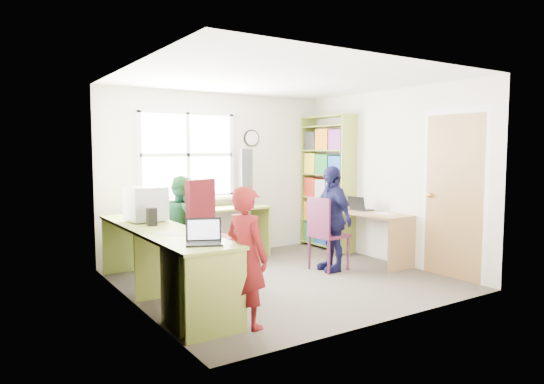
{
  "coord_description": "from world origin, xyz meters",
  "views": [
    {
      "loc": [
        -3.25,
        -4.76,
        1.57
      ],
      "look_at": [
        0.0,
        0.25,
        1.05
      ],
      "focal_mm": 32.0,
      "sensor_mm": 36.0,
      "label": 1
    }
  ],
  "objects_px": {
    "potted_plant": "(187,200)",
    "l_desk": "(192,260)",
    "laptop_left": "(204,238)",
    "wooden_chair": "(325,231)",
    "person_green": "(183,226)",
    "person_navy": "(332,218)",
    "person_red": "(246,257)",
    "cd_tower": "(246,177)",
    "laptop_right": "(359,207)",
    "swivel_chair": "(210,238)",
    "crt_monitor": "(146,204)",
    "bookshelf": "(327,186)",
    "right_desk": "(370,226)"
  },
  "relations": [
    {
      "from": "laptop_right",
      "to": "potted_plant",
      "type": "relative_size",
      "value": 1.19
    },
    {
      "from": "l_desk",
      "to": "cd_tower",
      "type": "xyz_separation_m",
      "value": [
        1.62,
        1.74,
        0.71
      ]
    },
    {
      "from": "laptop_right",
      "to": "potted_plant",
      "type": "xyz_separation_m",
      "value": [
        -2.18,
        1.12,
        0.13
      ]
    },
    {
      "from": "bookshelf",
      "to": "potted_plant",
      "type": "relative_size",
      "value": 7.75
    },
    {
      "from": "crt_monitor",
      "to": "wooden_chair",
      "type": "bearing_deg",
      "value": -20.53
    },
    {
      "from": "bookshelf",
      "to": "swivel_chair",
      "type": "relative_size",
      "value": 1.73
    },
    {
      "from": "l_desk",
      "to": "right_desk",
      "type": "relative_size",
      "value": 2.4
    },
    {
      "from": "swivel_chair",
      "to": "l_desk",
      "type": "bearing_deg",
      "value": -150.85
    },
    {
      "from": "swivel_chair",
      "to": "crt_monitor",
      "type": "bearing_deg",
      "value": 136.31
    },
    {
      "from": "laptop_left",
      "to": "potted_plant",
      "type": "relative_size",
      "value": 1.45
    },
    {
      "from": "crt_monitor",
      "to": "laptop_right",
      "type": "xyz_separation_m",
      "value": [
        3.01,
        -0.31,
        -0.2
      ]
    },
    {
      "from": "potted_plant",
      "to": "l_desk",
      "type": "bearing_deg",
      "value": -111.39
    },
    {
      "from": "person_red",
      "to": "laptop_left",
      "type": "bearing_deg",
      "value": 41.31
    },
    {
      "from": "potted_plant",
      "to": "person_red",
      "type": "height_order",
      "value": "person_red"
    },
    {
      "from": "crt_monitor",
      "to": "potted_plant",
      "type": "xyz_separation_m",
      "value": [
        0.84,
        0.8,
        -0.07
      ]
    },
    {
      "from": "laptop_left",
      "to": "person_green",
      "type": "bearing_deg",
      "value": 95.89
    },
    {
      "from": "laptop_left",
      "to": "wooden_chair",
      "type": "bearing_deg",
      "value": 47.23
    },
    {
      "from": "wooden_chair",
      "to": "person_navy",
      "type": "xyz_separation_m",
      "value": [
        0.08,
        -0.04,
        0.16
      ]
    },
    {
      "from": "bookshelf",
      "to": "person_green",
      "type": "xyz_separation_m",
      "value": [
        -2.59,
        -0.34,
        -0.37
      ]
    },
    {
      "from": "laptop_right",
      "to": "person_green",
      "type": "bearing_deg",
      "value": 72.31
    },
    {
      "from": "person_green",
      "to": "l_desk",
      "type": "bearing_deg",
      "value": 167.6
    },
    {
      "from": "swivel_chair",
      "to": "person_red",
      "type": "xyz_separation_m",
      "value": [
        -0.37,
        -1.52,
        0.11
      ]
    },
    {
      "from": "bookshelf",
      "to": "potted_plant",
      "type": "xyz_separation_m",
      "value": [
        -2.28,
        0.27,
        -0.12
      ]
    },
    {
      "from": "right_desk",
      "to": "laptop_left",
      "type": "bearing_deg",
      "value": -161.98
    },
    {
      "from": "l_desk",
      "to": "crt_monitor",
      "type": "height_order",
      "value": "crt_monitor"
    },
    {
      "from": "l_desk",
      "to": "wooden_chair",
      "type": "bearing_deg",
      "value": 10.15
    },
    {
      "from": "l_desk",
      "to": "person_green",
      "type": "xyz_separation_m",
      "value": [
        0.37,
        1.13,
        0.17
      ]
    },
    {
      "from": "wooden_chair",
      "to": "potted_plant",
      "type": "xyz_separation_m",
      "value": [
        -1.33,
        1.38,
        0.36
      ]
    },
    {
      "from": "right_desk",
      "to": "cd_tower",
      "type": "relative_size",
      "value": 1.47
    },
    {
      "from": "laptop_left",
      "to": "laptop_right",
      "type": "distance_m",
      "value": 3.27
    },
    {
      "from": "swivel_chair",
      "to": "person_red",
      "type": "height_order",
      "value": "person_red"
    },
    {
      "from": "potted_plant",
      "to": "person_navy",
      "type": "distance_m",
      "value": 2.01
    },
    {
      "from": "wooden_chair",
      "to": "laptop_left",
      "type": "distance_m",
      "value": 2.4
    },
    {
      "from": "person_green",
      "to": "person_navy",
      "type": "distance_m",
      "value": 1.9
    },
    {
      "from": "l_desk",
      "to": "wooden_chair",
      "type": "xyz_separation_m",
      "value": [
        2.01,
        0.36,
        0.07
      ]
    },
    {
      "from": "person_red",
      "to": "person_green",
      "type": "xyz_separation_m",
      "value": [
        0.22,
        1.96,
        -0.0
      ]
    },
    {
      "from": "crt_monitor",
      "to": "person_green",
      "type": "relative_size",
      "value": 0.35
    },
    {
      "from": "potted_plant",
      "to": "person_red",
      "type": "distance_m",
      "value": 2.64
    },
    {
      "from": "wooden_chair",
      "to": "laptop_right",
      "type": "height_order",
      "value": "wooden_chair"
    },
    {
      "from": "l_desk",
      "to": "laptop_left",
      "type": "height_order",
      "value": "laptop_left"
    },
    {
      "from": "right_desk",
      "to": "potted_plant",
      "type": "xyz_separation_m",
      "value": [
        -2.18,
        1.33,
        0.37
      ]
    },
    {
      "from": "laptop_left",
      "to": "person_green",
      "type": "xyz_separation_m",
      "value": [
        0.53,
        1.75,
        -0.17
      ]
    },
    {
      "from": "bookshelf",
      "to": "laptop_right",
      "type": "bearing_deg",
      "value": -96.6
    },
    {
      "from": "laptop_left",
      "to": "potted_plant",
      "type": "xyz_separation_m",
      "value": [
        0.84,
        2.37,
        0.08
      ]
    },
    {
      "from": "cd_tower",
      "to": "potted_plant",
      "type": "distance_m",
      "value": 0.98
    },
    {
      "from": "right_desk",
      "to": "l_desk",
      "type": "bearing_deg",
      "value": -172.83
    },
    {
      "from": "wooden_chair",
      "to": "person_navy",
      "type": "bearing_deg",
      "value": -30.59
    },
    {
      "from": "bookshelf",
      "to": "laptop_right",
      "type": "height_order",
      "value": "bookshelf"
    },
    {
      "from": "swivel_chair",
      "to": "person_navy",
      "type": "relative_size",
      "value": 0.89
    },
    {
      "from": "wooden_chair",
      "to": "potted_plant",
      "type": "bearing_deg",
      "value": 127.91
    }
  ]
}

